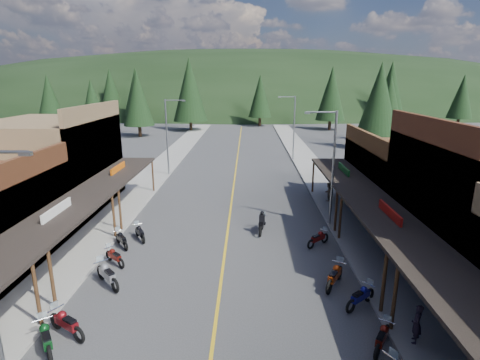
# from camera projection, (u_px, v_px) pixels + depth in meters

# --- Properties ---
(ground) EXTENTS (220.00, 220.00, 0.00)m
(ground) POSITION_uv_depth(u_px,v_px,m) (221.00, 285.00, 18.69)
(ground) COLOR #38383A
(ground) RESTS_ON ground
(centerline) EXTENTS (0.15, 90.00, 0.01)m
(centerline) POSITION_uv_depth(u_px,v_px,m) (234.00, 181.00, 38.00)
(centerline) COLOR gold
(centerline) RESTS_ON ground
(sidewalk_west) EXTENTS (3.40, 94.00, 0.15)m
(sidewalk_west) POSITION_uv_depth(u_px,v_px,m) (149.00, 179.00, 38.15)
(sidewalk_west) COLOR gray
(sidewalk_west) RESTS_ON ground
(sidewalk_east) EXTENTS (3.40, 94.00, 0.15)m
(sidewalk_east) POSITION_uv_depth(u_px,v_px,m) (320.00, 180.00, 37.81)
(sidewalk_east) COLOR gray
(sidewalk_east) RESTS_ON ground
(shop_west_3) EXTENTS (10.90, 10.20, 8.20)m
(shop_west_3) POSITION_uv_depth(u_px,v_px,m) (53.00, 165.00, 28.95)
(shop_west_3) COLOR brown
(shop_west_3) RESTS_ON ground
(shop_east_3) EXTENTS (10.90, 10.20, 6.20)m
(shop_east_3) POSITION_uv_depth(u_px,v_px,m) (409.00, 179.00, 28.68)
(shop_east_3) COLOR #4C2D16
(shop_east_3) RESTS_ON ground
(streetlight_1) EXTENTS (2.16, 0.18, 8.00)m
(streetlight_1) POSITION_uv_depth(u_px,v_px,m) (168.00, 134.00, 38.90)
(streetlight_1) COLOR gray
(streetlight_1) RESTS_ON ground
(streetlight_2) EXTENTS (2.16, 0.18, 8.00)m
(streetlight_2) POSITION_uv_depth(u_px,v_px,m) (331.00, 164.00, 25.12)
(streetlight_2) COLOR gray
(streetlight_2) RESTS_ON ground
(streetlight_3) EXTENTS (2.16, 0.18, 8.00)m
(streetlight_3) POSITION_uv_depth(u_px,v_px,m) (293.00, 125.00, 46.36)
(streetlight_3) COLOR gray
(streetlight_3) RESTS_ON ground
(ridge_hill) EXTENTS (310.00, 140.00, 60.00)m
(ridge_hill) POSITION_uv_depth(u_px,v_px,m) (244.00, 105.00, 149.01)
(ridge_hill) COLOR black
(ridge_hill) RESTS_ON ground
(pine_0) EXTENTS (5.04, 5.04, 11.00)m
(pine_0) POSITION_uv_depth(u_px,v_px,m) (49.00, 97.00, 77.63)
(pine_0) COLOR black
(pine_0) RESTS_ON ground
(pine_1) EXTENTS (5.88, 5.88, 12.50)m
(pine_1) POSITION_uv_depth(u_px,v_px,m) (136.00, 92.00, 84.84)
(pine_1) COLOR black
(pine_1) RESTS_ON ground
(pine_2) EXTENTS (6.72, 6.72, 14.00)m
(pine_2) POSITION_uv_depth(u_px,v_px,m) (190.00, 90.00, 72.79)
(pine_2) COLOR black
(pine_2) RESTS_ON ground
(pine_3) EXTENTS (5.04, 5.04, 11.00)m
(pine_3) POSITION_uv_depth(u_px,v_px,m) (260.00, 96.00, 80.64)
(pine_3) COLOR black
(pine_3) RESTS_ON ground
(pine_4) EXTENTS (5.88, 5.88, 12.50)m
(pine_4) POSITION_uv_depth(u_px,v_px,m) (331.00, 93.00, 74.38)
(pine_4) COLOR black
(pine_4) RESTS_ON ground
(pine_5) EXTENTS (6.72, 6.72, 14.00)m
(pine_5) POSITION_uv_depth(u_px,v_px,m) (391.00, 88.00, 85.46)
(pine_5) COLOR black
(pine_5) RESTS_ON ground
(pine_6) EXTENTS (5.04, 5.04, 11.00)m
(pine_6) POSITION_uv_depth(u_px,v_px,m) (462.00, 97.00, 77.90)
(pine_6) COLOR black
(pine_6) RESTS_ON ground
(pine_7) EXTENTS (5.88, 5.88, 12.50)m
(pine_7) POSITION_uv_depth(u_px,v_px,m) (111.00, 91.00, 90.79)
(pine_7) COLOR black
(pine_7) RESTS_ON ground
(pine_8) EXTENTS (4.48, 4.48, 10.00)m
(pine_8) POSITION_uv_depth(u_px,v_px,m) (93.00, 107.00, 56.17)
(pine_8) COLOR black
(pine_8) RESTS_ON ground
(pine_9) EXTENTS (4.93, 4.93, 10.80)m
(pine_9) POSITION_uv_depth(u_px,v_px,m) (389.00, 102.00, 60.01)
(pine_9) COLOR black
(pine_9) RESTS_ON ground
(pine_10) EXTENTS (5.38, 5.38, 11.60)m
(pine_10) POSITION_uv_depth(u_px,v_px,m) (138.00, 98.00, 65.54)
(pine_10) COLOR black
(pine_10) RESTS_ON ground
(pine_11) EXTENTS (5.82, 5.82, 12.40)m
(pine_11) POSITION_uv_depth(u_px,v_px,m) (379.00, 99.00, 53.12)
(pine_11) COLOR black
(pine_11) RESTS_ON ground
(bike_west_5) EXTENTS (1.83, 2.20, 1.24)m
(bike_west_5) POSITION_uv_depth(u_px,v_px,m) (46.00, 337.00, 14.01)
(bike_west_5) COLOR #0C3E17
(bike_west_5) RESTS_ON ground
(bike_west_6) EXTENTS (2.22, 1.77, 1.24)m
(bike_west_6) POSITION_uv_depth(u_px,v_px,m) (66.00, 322.00, 14.86)
(bike_west_6) COLOR maroon
(bike_west_6) RESTS_ON ground
(bike_west_7) EXTENTS (2.16, 2.21, 1.32)m
(bike_west_7) POSITION_uv_depth(u_px,v_px,m) (107.00, 274.00, 18.48)
(bike_west_7) COLOR gray
(bike_west_7) RESTS_ON ground
(bike_west_8) EXTENTS (1.79, 1.70, 1.06)m
(bike_west_8) POSITION_uv_depth(u_px,v_px,m) (115.00, 256.00, 20.66)
(bike_west_8) COLOR maroon
(bike_west_8) RESTS_ON ground
(bike_west_9) EXTENTS (1.65, 1.88, 1.08)m
(bike_west_9) POSITION_uv_depth(u_px,v_px,m) (122.00, 239.00, 22.84)
(bike_west_9) COLOR black
(bike_west_9) RESTS_ON ground
(bike_west_10) EXTENTS (1.52, 1.92, 1.07)m
(bike_west_10) POSITION_uv_depth(u_px,v_px,m) (140.00, 232.00, 23.84)
(bike_west_10) COLOR black
(bike_west_10) RESTS_ON ground
(bike_east_6) EXTENTS (1.56, 1.92, 1.08)m
(bike_east_6) POSITION_uv_depth(u_px,v_px,m) (382.00, 337.00, 14.15)
(bike_east_6) COLOR #64150D
(bike_east_6) RESTS_ON ground
(bike_east_7) EXTENTS (1.96, 1.79, 1.14)m
(bike_east_7) POSITION_uv_depth(u_px,v_px,m) (361.00, 296.00, 16.77)
(bike_east_7) COLOR navy
(bike_east_7) RESTS_ON ground
(bike_east_8) EXTENTS (1.77, 2.29, 1.27)m
(bike_east_8) POSITION_uv_depth(u_px,v_px,m) (335.00, 275.00, 18.43)
(bike_east_8) COLOR #BD3B0D
(bike_east_8) RESTS_ON ground
(bike_east_9) EXTENTS (1.84, 1.74, 1.09)m
(bike_east_9) POSITION_uv_depth(u_px,v_px,m) (318.00, 238.00, 22.99)
(bike_east_9) COLOR maroon
(bike_east_9) RESTS_ON ground
(rider_on_bike) EXTENTS (1.01, 2.18, 1.60)m
(rider_on_bike) POSITION_uv_depth(u_px,v_px,m) (262.00, 223.00, 25.00)
(rider_on_bike) COLOR black
(rider_on_bike) RESTS_ON ground
(pedestrian_east_a) EXTENTS (0.55, 0.67, 1.58)m
(pedestrian_east_a) POSITION_uv_depth(u_px,v_px,m) (417.00, 324.00, 14.25)
(pedestrian_east_a) COLOR black
(pedestrian_east_a) RESTS_ON sidewalk_east
(pedestrian_east_b) EXTENTS (0.87, 0.84, 1.58)m
(pedestrian_east_b) POSITION_uv_depth(u_px,v_px,m) (328.00, 192.00, 31.03)
(pedestrian_east_b) COLOR brown
(pedestrian_east_b) RESTS_ON sidewalk_east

